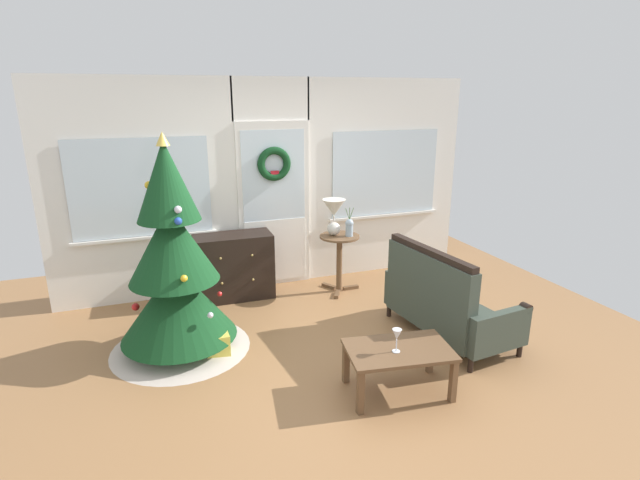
% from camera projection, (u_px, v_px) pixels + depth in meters
% --- Properties ---
extents(ground_plane, '(6.76, 6.76, 0.00)m').
position_uv_depth(ground_plane, '(336.00, 360.00, 4.50)').
color(ground_plane, '#996B42').
extents(back_wall_with_door, '(5.20, 0.19, 2.55)m').
position_uv_depth(back_wall_with_door, '(273.00, 185.00, 5.99)').
color(back_wall_with_door, white).
rests_on(back_wall_with_door, ground).
extents(christmas_tree, '(1.31, 1.31, 2.05)m').
position_uv_depth(christmas_tree, '(175.00, 275.00, 4.50)').
color(christmas_tree, '#4C331E').
rests_on(christmas_tree, ground).
extents(dresser_cabinet, '(0.91, 0.46, 0.78)m').
position_uv_depth(dresser_cabinet, '(234.00, 266.00, 5.80)').
color(dresser_cabinet, black).
rests_on(dresser_cabinet, ground).
extents(settee_sofa, '(0.84, 1.45, 0.96)m').
position_uv_depth(settee_sofa, '(443.00, 302.00, 4.83)').
color(settee_sofa, black).
rests_on(settee_sofa, ground).
extents(side_table, '(0.50, 0.48, 0.72)m').
position_uv_depth(side_table, '(339.00, 252.00, 5.94)').
color(side_table, brown).
rests_on(side_table, ground).
extents(table_lamp, '(0.28, 0.28, 0.44)m').
position_uv_depth(table_lamp, '(334.00, 212.00, 5.81)').
color(table_lamp, silver).
rests_on(table_lamp, side_table).
extents(flower_vase, '(0.11, 0.10, 0.35)m').
position_uv_depth(flower_vase, '(349.00, 227.00, 5.82)').
color(flower_vase, '#99ADBC').
rests_on(flower_vase, side_table).
extents(coffee_table, '(0.91, 0.64, 0.40)m').
position_uv_depth(coffee_table, '(399.00, 355.00, 3.94)').
color(coffee_table, brown).
rests_on(coffee_table, ground).
extents(wine_glass, '(0.08, 0.08, 0.20)m').
position_uv_depth(wine_glass, '(397.00, 335.00, 3.83)').
color(wine_glass, silver).
rests_on(wine_glass, coffee_table).
extents(gift_box, '(0.22, 0.20, 0.22)m').
position_uv_depth(gift_box, '(217.00, 345.00, 4.56)').
color(gift_box, '#D8C64C').
rests_on(gift_box, ground).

